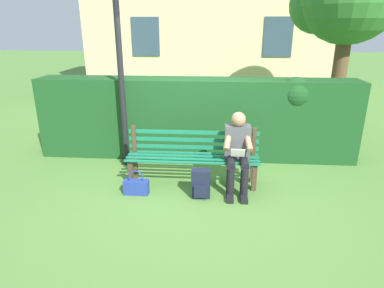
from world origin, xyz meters
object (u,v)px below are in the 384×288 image
object	(u,v)px
person_seated	(237,150)
lamp_post	(119,46)
handbag	(136,186)
park_bench	(193,155)
backpack	(201,184)

from	to	relation	value
person_seated	lamp_post	distance (m)	2.55
person_seated	handbag	bearing A→B (deg)	11.30
park_bench	backpack	world-z (taller)	park_bench
backpack	lamp_post	bearing A→B (deg)	-39.09
lamp_post	backpack	bearing A→B (deg)	140.91
park_bench	backpack	bearing A→B (deg)	107.68
person_seated	park_bench	bearing A→B (deg)	-14.12
park_bench	person_seated	world-z (taller)	person_seated
park_bench	handbag	size ratio (longest dim) A/B	5.42
park_bench	handbag	world-z (taller)	park_bench
person_seated	handbag	size ratio (longest dim) A/B	3.13
person_seated	backpack	size ratio (longest dim) A/B	2.78
person_seated	handbag	world-z (taller)	person_seated
person_seated	backpack	world-z (taller)	person_seated
park_bench	handbag	distance (m)	0.99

